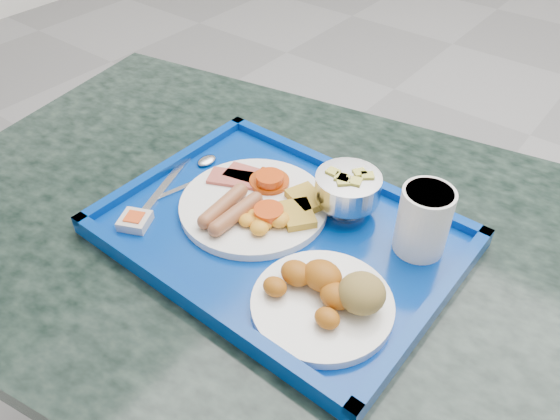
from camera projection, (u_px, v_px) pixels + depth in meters
name	position (u px, v px, depth m)	size (l,w,h in m)	color
floor	(467.00, 215.00, 1.96)	(6.00, 6.00, 0.00)	gray
table	(270.00, 305.00, 0.96)	(1.28, 0.97, 0.73)	slate
tray	(280.00, 234.00, 0.81)	(0.51, 0.37, 0.03)	#033396
main_plate	(256.00, 204.00, 0.84)	(0.23, 0.23, 0.04)	white
bread_plate	(328.00, 297.00, 0.69)	(0.18, 0.18, 0.06)	white
fruit_bowl	(348.00, 188.00, 0.81)	(0.10, 0.10, 0.07)	#ACADAF
juice_cup	(424.00, 219.00, 0.75)	(0.07, 0.07, 0.10)	white
spoon	(201.00, 168.00, 0.92)	(0.06, 0.15, 0.01)	#ACADAF
knife	(173.00, 176.00, 0.91)	(0.01, 0.19, 0.00)	#ACADAF
jam_packet	(135.00, 221.00, 0.81)	(0.06, 0.06, 0.02)	silver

